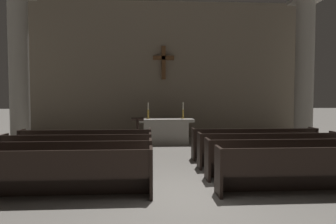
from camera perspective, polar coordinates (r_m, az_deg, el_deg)
ground_plane at (r=6.19m, az=3.13°, el=-15.16°), size 80.00×80.00×0.00m
pew_left_row_1 at (r=6.25m, az=-20.78°, el=-10.63°), size 3.78×0.50×0.95m
pew_left_row_2 at (r=7.30m, az=-18.18°, el=-8.62°), size 3.78×0.50×0.95m
pew_left_row_3 at (r=8.36m, az=-16.26°, el=-7.10°), size 3.78×0.50×0.95m
pew_left_row_4 at (r=9.44m, az=-14.78°, el=-5.92°), size 3.78×0.50×0.95m
pew_right_row_1 at (r=6.79m, az=25.06°, el=-9.63°), size 3.78×0.50×0.95m
pew_right_row_2 at (r=7.76m, az=21.07°, el=-7.97°), size 3.78×0.50×0.95m
pew_right_row_3 at (r=8.77m, az=18.00°, el=-6.65°), size 3.78×0.50×0.95m
pew_right_row_4 at (r=9.80m, az=15.58°, el=-5.60°), size 3.78×0.50×0.95m
column_left_second at (r=13.15m, az=-25.75°, el=6.66°), size 1.09×1.09×5.83m
column_right_second at (r=13.73m, az=23.82°, el=6.54°), size 1.09×1.09×5.83m
altar at (r=12.41m, az=-0.42°, el=-3.42°), size 2.20×0.90×1.01m
candlestick_left at (r=12.33m, az=-3.67°, el=-0.28°), size 0.16×0.16×0.65m
candlestick_right at (r=12.41m, az=2.81°, el=-0.26°), size 0.16×0.16×0.65m
apse_with_cross at (r=14.34m, az=-0.88°, el=7.73°), size 12.37×0.43×6.20m
lectern at (r=11.21m, az=-5.60°, el=-4.06°), size 0.44×0.36×1.15m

